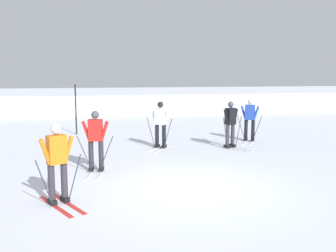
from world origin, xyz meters
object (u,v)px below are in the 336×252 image
at_px(skier_orange, 57,161).
at_px(skier_red, 96,139).
at_px(skier_blue, 250,119).
at_px(trail_marker_pole, 76,110).
at_px(skier_white, 160,123).
at_px(skier_black, 231,123).

bearing_deg(skier_orange, skier_red, 72.60).
bearing_deg(skier_blue, skier_red, -148.71).
xyz_separation_m(skier_red, trail_marker_pole, (-0.81, 6.75, 0.20)).
height_order(skier_orange, skier_blue, same).
relative_size(skier_red, skier_white, 1.00).
height_order(skier_black, skier_red, same).
distance_m(skier_blue, trail_marker_pole, 7.55).
xyz_separation_m(skier_white, trail_marker_pole, (-3.14, 3.79, 0.20)).
distance_m(skier_red, skier_white, 3.76).
xyz_separation_m(skier_orange, trail_marker_pole, (-0.01, 9.31, 0.20)).
bearing_deg(skier_red, trail_marker_pole, 96.86).
bearing_deg(skier_blue, skier_white, -168.78).
distance_m(skier_orange, skier_red, 2.69).
height_order(skier_blue, skier_white, same).
bearing_deg(skier_white, trail_marker_pole, 129.63).
distance_m(skier_black, trail_marker_pole, 7.07).
relative_size(skier_blue, skier_white, 1.00).
relative_size(skier_blue, skier_red, 1.00).
height_order(skier_black, trail_marker_pole, trail_marker_pole).
relative_size(skier_orange, trail_marker_pole, 0.77).
relative_size(skier_black, skier_red, 1.00).
relative_size(skier_blue, skier_black, 1.00).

